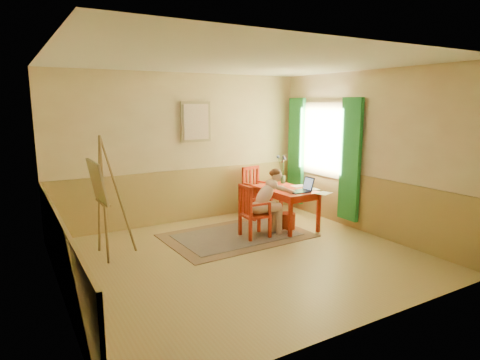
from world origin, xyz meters
TOP-DOWN VIEW (x-y plane):
  - room at (0.00, 0.00)m, footprint 5.04×4.54m
  - wainscot at (0.00, 0.80)m, footprint 5.00×4.50m
  - window at (2.42, 1.10)m, footprint 0.12×2.01m
  - wall_portrait at (0.25, 2.20)m, footprint 0.60×0.05m
  - rug at (0.40, 0.90)m, footprint 2.46×1.69m
  - table at (1.43, 0.92)m, footprint 0.74×1.21m
  - chair_left at (0.57, 0.69)m, footprint 0.44×0.42m
  - chair_back at (1.39, 1.87)m, footprint 0.51×0.52m
  - figure at (0.88, 0.67)m, footprint 0.86×0.37m
  - laptop at (1.51, 0.55)m, footprint 0.42×0.26m
  - papers at (1.66, 0.75)m, footprint 0.74×1.15m
  - vase at (1.68, 1.36)m, footprint 0.18×0.27m
  - wastebasket at (1.37, 0.76)m, footprint 0.34×0.34m
  - easel at (-1.78, 1.06)m, footprint 0.60×0.80m

SIDE VIEW (x-z plane):
  - rug at x=0.40m, z-range 0.00..0.02m
  - wastebasket at x=1.37m, z-range 0.00..0.30m
  - chair_left at x=0.57m, z-range 0.00..0.92m
  - chair_back at x=1.39m, z-range 0.00..0.99m
  - wainscot at x=0.00m, z-range 0.00..1.00m
  - table at x=1.43m, z-range 0.27..0.99m
  - figure at x=0.88m, z-range 0.06..1.22m
  - papers at x=1.66m, z-range 0.72..0.73m
  - laptop at x=1.51m, z-range 0.64..0.90m
  - vase at x=1.68m, z-range 0.70..1.24m
  - easel at x=-1.78m, z-range 0.17..1.97m
  - window at x=2.42m, z-range 0.25..2.45m
  - room at x=0.00m, z-range -0.02..2.82m
  - wall_portrait at x=0.25m, z-range 1.52..2.28m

